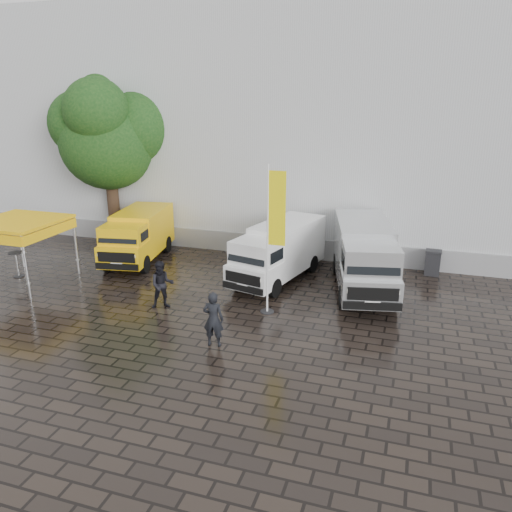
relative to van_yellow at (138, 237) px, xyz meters
The scene contains 13 objects.
ground 9.19m from the van_yellow, 34.35° to the right, with size 120.00×120.00×0.00m, color black.
exhibition_hall 15.23m from the van_yellow, 48.76° to the left, with size 44.00×16.00×12.00m, color silver.
hall_plinth 9.95m from the van_yellow, 16.44° to the left, with size 44.00×0.15×1.00m, color gray.
van_yellow is the anchor object (origin of this frame).
van_white 7.02m from the van_yellow, ahead, with size 1.84×5.51×2.39m, color white, non-canonical shape.
van_silver 10.58m from the van_yellow, ahead, with size 2.07×6.20×2.69m, color silver, non-canonical shape.
canopy_tent 5.26m from the van_yellow, 128.25° to the right, with size 3.22×3.22×2.70m.
flagpole 8.80m from the van_yellow, 26.23° to the right, with size 0.88×0.50×5.40m.
tree 5.96m from the van_yellow, 138.35° to the left, with size 4.87×4.87×8.75m.
cocktail_table 5.32m from the van_yellow, 137.70° to the right, with size 0.60×0.60×1.11m, color black.
wheelie_bin 13.52m from the van_yellow, ahead, with size 0.67×0.67×1.12m, color black.
person_front 9.48m from the van_yellow, 45.46° to the right, with size 0.66×0.43×1.82m, color black.
person_tent 5.91m from the van_yellow, 51.11° to the right, with size 0.88×0.69×1.82m, color black.
Camera 1 is at (4.76, -14.74, 7.61)m, focal length 35.00 mm.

